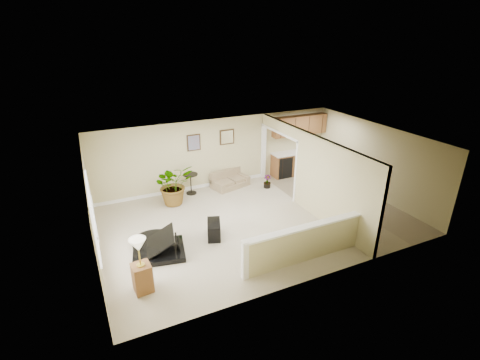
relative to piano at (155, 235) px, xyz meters
name	(u,v)px	position (x,y,z in m)	size (l,w,h in m)	color
floor	(257,220)	(3.13, 0.37, -0.51)	(9.00, 9.00, 0.00)	beige
back_wall	(219,152)	(3.13, 3.37, 0.74)	(9.00, 0.04, 2.50)	#C7BC88
front_wall	(321,232)	(3.13, -2.63, 0.74)	(9.00, 0.04, 2.50)	#C7BC88
left_wall	(92,214)	(-1.37, 0.37, 0.74)	(0.04, 6.00, 2.50)	#C7BC88
right_wall	(374,160)	(7.63, 0.37, 0.74)	(0.04, 6.00, 2.50)	#C7BC88
ceiling	(258,141)	(3.13, 0.37, 1.99)	(9.00, 6.00, 0.04)	silver
kitchen_vinyl	(339,200)	(6.28, 0.37, -0.51)	(2.70, 6.00, 0.01)	gray
interior_partition	(304,171)	(4.93, 0.63, 0.71)	(0.18, 5.99, 2.50)	#C7BC88
pony_half_wall	(303,243)	(3.20, -1.93, 0.01)	(3.42, 0.22, 1.00)	#C7BC88
left_window	(92,215)	(-1.36, -0.13, 0.94)	(0.05, 2.15, 1.45)	white
wall_art_left	(194,143)	(2.18, 3.34, 1.24)	(0.48, 0.04, 0.58)	#362513
wall_mirror	(227,137)	(3.43, 3.34, 1.29)	(0.55, 0.04, 0.55)	#362513
kitchen_cabinets	(297,153)	(6.32, 3.11, 0.36)	(2.36, 0.65, 2.33)	brown
piano	(155,235)	(0.00, 0.00, 0.00)	(1.68, 1.71, 1.22)	black
piano_bench	(214,230)	(1.61, 0.03, -0.28)	(0.35, 0.69, 0.46)	black
loveseat	(230,179)	(3.39, 3.05, -0.22)	(1.52, 1.09, 0.76)	#9D8264
accent_table	(191,181)	(1.89, 3.02, -0.04)	(0.51, 0.51, 0.74)	black
palm_plant	(174,185)	(1.17, 2.52, 0.16)	(1.36, 1.21, 1.38)	black
small_plant	(267,182)	(4.58, 2.34, -0.31)	(0.35, 0.35, 0.48)	black
lamp_stand	(141,269)	(-0.58, -1.36, 0.05)	(0.42, 0.42, 1.33)	brown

